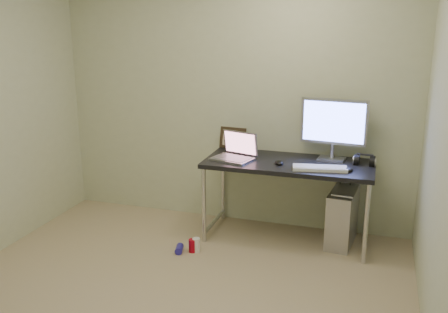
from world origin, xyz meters
TOP-DOWN VIEW (x-y plane):
  - floor at (0.00, 0.00)m, footprint 3.50×3.50m
  - wall_back at (0.00, 1.75)m, footprint 3.50×0.02m
  - desk at (0.62, 1.42)m, footprint 1.50×0.66m
  - tower_computer at (1.12, 1.48)m, footprint 0.26×0.51m
  - cable_a at (1.07, 1.70)m, footprint 0.01×0.16m
  - cable_b at (1.16, 1.68)m, footprint 0.02×0.11m
  - can_red at (-0.11, 0.90)m, footprint 0.09×0.09m
  - can_white at (-0.09, 0.92)m, footprint 0.09×0.09m
  - can_blue at (-0.22, 0.85)m, footprint 0.09×0.13m
  - laptop at (0.14, 1.37)m, footprint 0.42×0.37m
  - monitor at (0.98, 1.61)m, footprint 0.59×0.19m
  - keyboard at (0.92, 1.26)m, footprint 0.47×0.22m
  - mouse_right at (1.15, 1.28)m, footprint 0.10×0.13m
  - mouse_left at (0.55, 1.33)m, footprint 0.11×0.14m
  - headphones at (1.27, 1.53)m, footprint 0.19×0.11m
  - picture_frame at (0.01, 1.72)m, footprint 0.27×0.10m
  - webcam at (0.18, 1.67)m, footprint 0.04×0.03m

SIDE VIEW (x-z plane):
  - floor at x=0.00m, z-range 0.00..0.00m
  - can_blue at x=-0.22m, z-range 0.00..0.07m
  - can_red at x=-0.11m, z-range 0.00..0.12m
  - can_white at x=-0.09m, z-range 0.00..0.12m
  - tower_computer at x=1.12m, z-range -0.02..0.52m
  - cable_b at x=1.16m, z-range 0.02..0.74m
  - cable_a at x=1.07m, z-range 0.06..0.74m
  - desk at x=0.62m, z-range 0.29..1.04m
  - keyboard at x=0.92m, z-range 0.75..0.78m
  - mouse_right at x=1.15m, z-range 0.75..0.79m
  - mouse_left at x=0.55m, z-range 0.75..0.79m
  - headphones at x=1.27m, z-range 0.72..0.84m
  - laptop at x=0.14m, z-range 0.69..0.93m
  - webcam at x=0.18m, z-range 0.78..0.90m
  - picture_frame at x=0.01m, z-range 0.75..0.96m
  - monitor at x=0.98m, z-range 0.80..1.35m
  - wall_back at x=0.00m, z-range 0.00..2.50m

